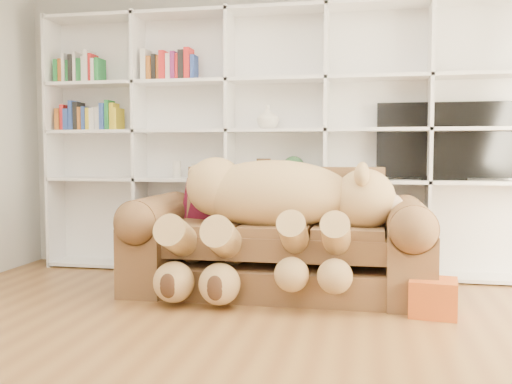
% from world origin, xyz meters
% --- Properties ---
extents(floor, '(5.00, 5.00, 0.00)m').
position_xyz_m(floor, '(0.00, 0.00, 0.00)').
color(floor, brown).
rests_on(floor, ground).
extents(wall_back, '(5.00, 0.02, 2.70)m').
position_xyz_m(wall_back, '(0.00, 2.50, 1.35)').
color(wall_back, silver).
rests_on(wall_back, floor).
extents(bookshelf, '(4.43, 0.35, 2.40)m').
position_xyz_m(bookshelf, '(-0.24, 2.36, 1.31)').
color(bookshelf, white).
rests_on(bookshelf, floor).
extents(sofa, '(2.33, 1.01, 0.98)m').
position_xyz_m(sofa, '(0.12, 1.65, 0.37)').
color(sofa, brown).
rests_on(sofa, floor).
extents(teddy_bear, '(1.78, 0.97, 1.03)m').
position_xyz_m(teddy_bear, '(0.10, 1.45, 0.69)').
color(teddy_bear, tan).
rests_on(teddy_bear, sofa).
extents(throw_pillow, '(0.43, 0.35, 0.40)m').
position_xyz_m(throw_pillow, '(-0.54, 1.81, 0.69)').
color(throw_pillow, '#5A0F26').
rests_on(throw_pillow, sofa).
extents(gift_box, '(0.35, 0.33, 0.25)m').
position_xyz_m(gift_box, '(1.25, 1.16, 0.12)').
color(gift_box, '#C5531A').
rests_on(gift_box, floor).
extents(tv, '(1.13, 0.18, 0.67)m').
position_xyz_m(tv, '(1.44, 2.35, 1.20)').
color(tv, black).
rests_on(tv, bookshelf).
extents(picture_frame, '(0.14, 0.07, 0.17)m').
position_xyz_m(picture_frame, '(-0.13, 2.30, 0.96)').
color(picture_frame, brown).
rests_on(picture_frame, bookshelf).
extents(green_vase, '(0.21, 0.21, 0.21)m').
position_xyz_m(green_vase, '(0.15, 2.30, 0.97)').
color(green_vase, '#2F5C36').
rests_on(green_vase, bookshelf).
extents(figurine_tall, '(0.10, 0.10, 0.16)m').
position_xyz_m(figurine_tall, '(-0.95, 2.30, 0.94)').
color(figurine_tall, beige).
rests_on(figurine_tall, bookshelf).
extents(figurine_short, '(0.09, 0.09, 0.14)m').
position_xyz_m(figurine_short, '(-0.78, 2.30, 0.93)').
color(figurine_short, beige).
rests_on(figurine_short, bookshelf).
extents(snow_globe, '(0.10, 0.10, 0.10)m').
position_xyz_m(snow_globe, '(-0.57, 2.30, 0.92)').
color(snow_globe, silver).
rests_on(snow_globe, bookshelf).
extents(shelf_vase, '(0.25, 0.25, 0.21)m').
position_xyz_m(shelf_vase, '(-0.09, 2.30, 1.42)').
color(shelf_vase, silver).
rests_on(shelf_vase, bookshelf).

